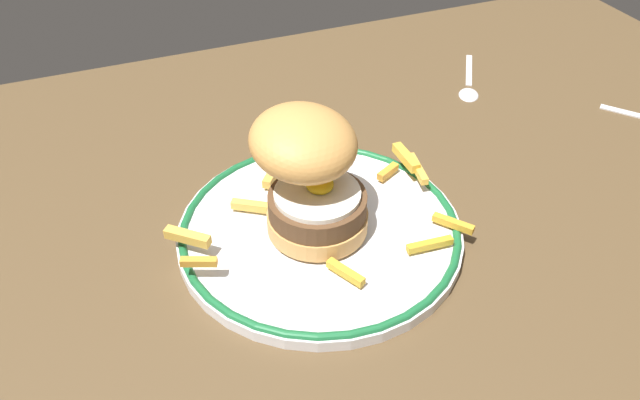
% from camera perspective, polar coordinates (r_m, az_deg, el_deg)
% --- Properties ---
extents(ground_plane, '(1.42, 0.90, 0.04)m').
position_cam_1_polar(ground_plane, '(0.60, -3.08, -6.28)').
color(ground_plane, brown).
extents(dinner_plate, '(0.28, 0.28, 0.02)m').
position_cam_1_polar(dinner_plate, '(0.60, 0.00, -2.77)').
color(dinner_plate, silver).
rests_on(dinner_plate, ground_plane).
extents(burger, '(0.14, 0.14, 0.12)m').
position_cam_1_polar(burger, '(0.56, -0.97, 2.61)').
color(burger, tan).
rests_on(burger, dinner_plate).
extents(fries_pile, '(0.28, 0.19, 0.02)m').
position_cam_1_polar(fries_pile, '(0.61, 1.22, -0.04)').
color(fries_pile, gold).
rests_on(fries_pile, dinner_plate).
extents(spoon, '(0.09, 0.12, 0.01)m').
position_cam_1_polar(spoon, '(0.86, 13.69, 10.14)').
color(spoon, silver).
rests_on(spoon, ground_plane).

